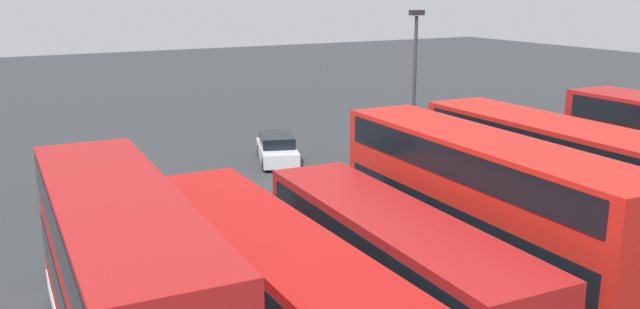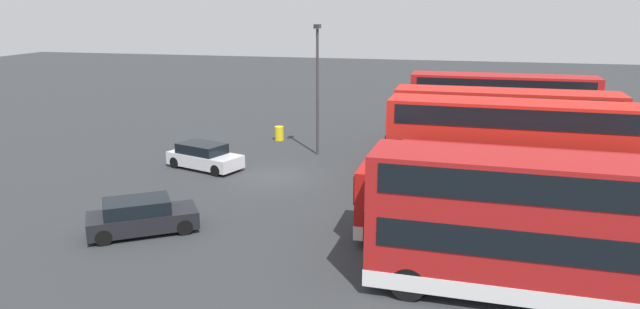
# 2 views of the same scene
# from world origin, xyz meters

# --- Properties ---
(ground_plane) EXTENTS (140.00, 140.00, 0.00)m
(ground_plane) POSITION_xyz_m (0.00, 0.00, 0.00)
(ground_plane) COLOR #2D3033
(bus_double_decker_near_end) EXTENTS (2.74, 11.69, 4.55)m
(bus_double_decker_near_end) POSITION_xyz_m (-10.73, 12.00, 2.45)
(bus_double_decker_near_end) COLOR #A51919
(bus_double_decker_near_end) RESTS_ON ground
(bus_single_deck_second) EXTENTS (2.63, 10.28, 2.95)m
(bus_single_deck_second) POSITION_xyz_m (-7.09, 12.26, 1.62)
(bus_single_deck_second) COLOR #B71411
(bus_single_deck_second) RESTS_ON ground
(bus_double_decker_third) EXTENTS (2.73, 11.65, 4.55)m
(bus_double_decker_third) POSITION_xyz_m (-3.49, 11.75, 2.45)
(bus_double_decker_third) COLOR red
(bus_double_decker_third) RESTS_ON ground
(bus_double_decker_fourth) EXTENTS (2.96, 11.91, 4.55)m
(bus_double_decker_fourth) POSITION_xyz_m (0.17, 11.95, 2.45)
(bus_double_decker_fourth) COLOR red
(bus_double_decker_fourth) RESTS_ON ground
(bus_single_deck_fifth) EXTENTS (3.08, 11.08, 2.95)m
(bus_single_deck_fifth) POSITION_xyz_m (3.71, 12.36, 1.62)
(bus_single_deck_fifth) COLOR #A51919
(bus_single_deck_fifth) RESTS_ON ground
(bus_single_deck_sixth) EXTENTS (2.68, 11.74, 2.95)m
(bus_single_deck_sixth) POSITION_xyz_m (7.14, 11.64, 1.62)
(bus_single_deck_sixth) COLOR #B71411
(bus_single_deck_sixth) RESTS_ON ground
(bus_double_decker_seventh) EXTENTS (3.05, 11.05, 4.55)m
(bus_double_decker_seventh) POSITION_xyz_m (10.88, 12.26, 2.45)
(bus_double_decker_seventh) COLOR #A51919
(bus_double_decker_seventh) RESTS_ON ground
(box_truck_blue) EXTENTS (4.42, 7.90, 3.20)m
(box_truck_blue) POSITION_xyz_m (-16.58, 11.16, 1.71)
(box_truck_blue) COLOR #595960
(box_truck_blue) RESTS_ON ground
(car_hatchback_silver) EXTENTS (3.08, 4.62, 1.43)m
(car_hatchback_silver) POSITION_xyz_m (-0.61, -4.34, 0.70)
(car_hatchback_silver) COLOR silver
(car_hatchback_silver) RESTS_ON ground
(car_small_green) EXTENTS (3.88, 4.53, 1.43)m
(car_small_green) POSITION_xyz_m (8.82, -2.76, 0.70)
(car_small_green) COLOR black
(car_small_green) RESTS_ON ground
(lamp_post_tall) EXTENTS (0.70, 0.30, 7.82)m
(lamp_post_tall) POSITION_xyz_m (-5.24, 1.05, 4.59)
(lamp_post_tall) COLOR #38383D
(lamp_post_tall) RESTS_ON ground
(waste_bin_yellow) EXTENTS (0.60, 0.60, 0.95)m
(waste_bin_yellow) POSITION_xyz_m (-8.35, -2.39, 0.47)
(waste_bin_yellow) COLOR yellow
(waste_bin_yellow) RESTS_ON ground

